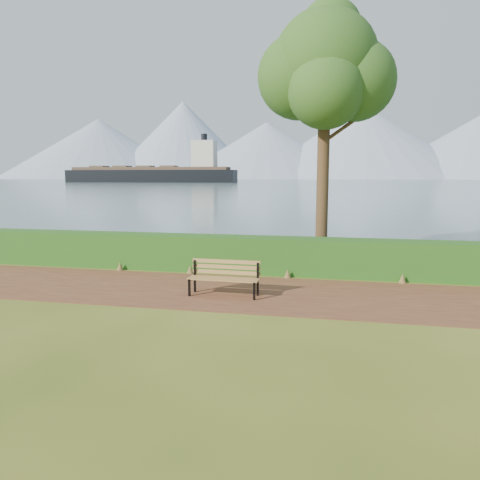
# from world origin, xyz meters

# --- Properties ---
(ground) EXTENTS (140.00, 140.00, 0.00)m
(ground) POSITION_xyz_m (0.00, 0.00, 0.00)
(ground) COLOR #405418
(ground) RESTS_ON ground
(path) EXTENTS (40.00, 3.40, 0.01)m
(path) POSITION_xyz_m (0.00, 0.30, 0.01)
(path) COLOR #50281B
(path) RESTS_ON ground
(hedge) EXTENTS (32.00, 0.85, 1.00)m
(hedge) POSITION_xyz_m (0.00, 2.60, 0.50)
(hedge) COLOR #183F12
(hedge) RESTS_ON ground
(water) EXTENTS (700.00, 510.00, 0.00)m
(water) POSITION_xyz_m (0.00, 260.00, 0.01)
(water) COLOR #465C71
(water) RESTS_ON ground
(mountains) EXTENTS (585.00, 190.00, 70.00)m
(mountains) POSITION_xyz_m (-9.17, 406.05, 27.70)
(mountains) COLOR #8697B2
(mountains) RESTS_ON ground
(bench) EXTENTS (1.60, 0.50, 0.80)m
(bench) POSITION_xyz_m (0.40, -0.05, 0.46)
(bench) COLOR black
(bench) RESTS_ON ground
(tree) EXTENTS (4.04, 3.39, 7.76)m
(tree) POSITION_xyz_m (2.36, 4.32, 5.77)
(tree) COLOR #372216
(tree) RESTS_ON ground
(cargo_ship) EXTENTS (67.51, 14.17, 20.35)m
(cargo_ship) POSITION_xyz_m (-67.40, 163.82, 3.03)
(cargo_ship) COLOR black
(cargo_ship) RESTS_ON ground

